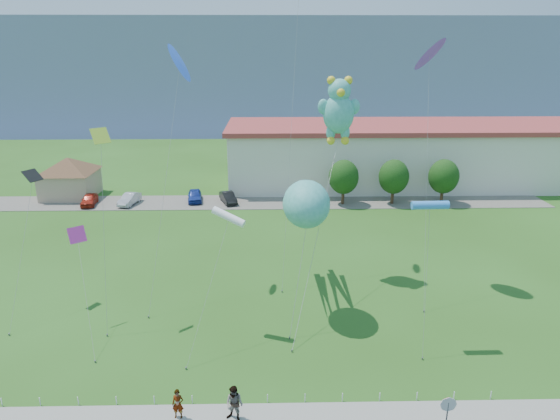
{
  "coord_description": "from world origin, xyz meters",
  "views": [
    {
      "loc": [
        1.19,
        -23.42,
        17.98
      ],
      "look_at": [
        1.87,
        8.0,
        7.76
      ],
      "focal_mm": 32.0,
      "sensor_mm": 36.0,
      "label": 1
    }
  ],
  "objects_px": {
    "pavilion": "(69,173)",
    "pedestrian_right": "(234,404)",
    "pedestrian_left": "(178,404)",
    "parked_car_black": "(228,197)",
    "parked_car_red": "(89,200)",
    "octopus_kite": "(305,208)",
    "warehouse": "(449,153)",
    "parked_car_silver": "(129,199)",
    "teddy_bear_kite": "(339,109)",
    "stop_sign": "(448,408)",
    "parked_car_blue": "(195,196)"
  },
  "relations": [
    {
      "from": "pedestrian_left",
      "to": "parked_car_silver",
      "type": "height_order",
      "value": "pedestrian_left"
    },
    {
      "from": "pedestrian_left",
      "to": "parked_car_black",
      "type": "bearing_deg",
      "value": 93.62
    },
    {
      "from": "pavilion",
      "to": "parked_car_red",
      "type": "height_order",
      "value": "pavilion"
    },
    {
      "from": "pedestrian_left",
      "to": "parked_car_black",
      "type": "relative_size",
      "value": 0.41
    },
    {
      "from": "teddy_bear_kite",
      "to": "pavilion",
      "type": "bearing_deg",
      "value": 143.39
    },
    {
      "from": "pavilion",
      "to": "pedestrian_left",
      "type": "xyz_separation_m",
      "value": [
        20.49,
        -40.45,
        -2.12
      ]
    },
    {
      "from": "parked_car_red",
      "to": "parked_car_silver",
      "type": "distance_m",
      "value": 4.75
    },
    {
      "from": "stop_sign",
      "to": "parked_car_red",
      "type": "distance_m",
      "value": 48.71
    },
    {
      "from": "pedestrian_right",
      "to": "parked_car_red",
      "type": "relative_size",
      "value": 0.5
    },
    {
      "from": "stop_sign",
      "to": "parked_car_black",
      "type": "relative_size",
      "value": 0.64
    },
    {
      "from": "parked_car_red",
      "to": "parked_car_blue",
      "type": "xyz_separation_m",
      "value": [
        12.42,
        1.31,
        0.03
      ]
    },
    {
      "from": "parked_car_red",
      "to": "octopus_kite",
      "type": "height_order",
      "value": "octopus_kite"
    },
    {
      "from": "stop_sign",
      "to": "parked_car_silver",
      "type": "xyz_separation_m",
      "value": [
        -25.2,
        38.55,
        -1.15
      ]
    },
    {
      "from": "parked_car_red",
      "to": "teddy_bear_kite",
      "type": "height_order",
      "value": "teddy_bear_kite"
    },
    {
      "from": "pedestrian_left",
      "to": "stop_sign",
      "type": "bearing_deg",
      "value": -4.61
    },
    {
      "from": "parked_car_red",
      "to": "parked_car_black",
      "type": "relative_size",
      "value": 1.0
    },
    {
      "from": "stop_sign",
      "to": "teddy_bear_kite",
      "type": "height_order",
      "value": "teddy_bear_kite"
    },
    {
      "from": "pedestrian_right",
      "to": "parked_car_black",
      "type": "distance_m",
      "value": 37.64
    },
    {
      "from": "pavilion",
      "to": "pedestrian_right",
      "type": "distance_m",
      "value": 46.98
    },
    {
      "from": "stop_sign",
      "to": "pedestrian_right",
      "type": "relative_size",
      "value": 1.28
    },
    {
      "from": "stop_sign",
      "to": "teddy_bear_kite",
      "type": "xyz_separation_m",
      "value": [
        -2.95,
        19.51,
        11.67
      ]
    },
    {
      "from": "pavilion",
      "to": "octopus_kite",
      "type": "xyz_separation_m",
      "value": [
        27.63,
        -28.72,
        4.45
      ]
    },
    {
      "from": "parked_car_silver",
      "to": "parked_car_black",
      "type": "height_order",
      "value": "parked_car_silver"
    },
    {
      "from": "pavilion",
      "to": "pedestrian_right",
      "type": "relative_size",
      "value": 4.71
    },
    {
      "from": "pavilion",
      "to": "pedestrian_right",
      "type": "xyz_separation_m",
      "value": [
        23.36,
        -40.71,
        -1.95
      ]
    },
    {
      "from": "pedestrian_left",
      "to": "parked_car_blue",
      "type": "relative_size",
      "value": 0.39
    },
    {
      "from": "pedestrian_right",
      "to": "parked_car_black",
      "type": "xyz_separation_m",
      "value": [
        -3.23,
        37.5,
        -0.37
      ]
    },
    {
      "from": "warehouse",
      "to": "parked_car_black",
      "type": "bearing_deg",
      "value": -162.86
    },
    {
      "from": "stop_sign",
      "to": "pedestrian_right",
      "type": "height_order",
      "value": "stop_sign"
    },
    {
      "from": "pedestrian_right",
      "to": "parked_car_silver",
      "type": "height_order",
      "value": "pedestrian_right"
    },
    {
      "from": "pedestrian_left",
      "to": "pedestrian_right",
      "type": "relative_size",
      "value": 0.83
    },
    {
      "from": "pavilion",
      "to": "pedestrian_left",
      "type": "bearing_deg",
      "value": -63.14
    },
    {
      "from": "pedestrian_left",
      "to": "parked_car_blue",
      "type": "xyz_separation_m",
      "value": [
        -4.51,
        37.96,
        -0.15
      ]
    },
    {
      "from": "warehouse",
      "to": "teddy_bear_kite",
      "type": "distance_m",
      "value": 35.93
    },
    {
      "from": "warehouse",
      "to": "octopus_kite",
      "type": "height_order",
      "value": "octopus_kite"
    },
    {
      "from": "stop_sign",
      "to": "teddy_bear_kite",
      "type": "relative_size",
      "value": 0.16
    },
    {
      "from": "warehouse",
      "to": "octopus_kite",
      "type": "xyz_separation_m",
      "value": [
        -22.37,
        -34.72,
        3.34
      ]
    },
    {
      "from": "octopus_kite",
      "to": "parked_car_silver",
      "type": "bearing_deg",
      "value": 127.63
    },
    {
      "from": "parked_car_silver",
      "to": "parked_car_blue",
      "type": "bearing_deg",
      "value": 19.92
    },
    {
      "from": "parked_car_silver",
      "to": "teddy_bear_kite",
      "type": "height_order",
      "value": "teddy_bear_kite"
    },
    {
      "from": "parked_car_blue",
      "to": "octopus_kite",
      "type": "height_order",
      "value": "octopus_kite"
    },
    {
      "from": "parked_car_red",
      "to": "octopus_kite",
      "type": "relative_size",
      "value": 0.39
    },
    {
      "from": "pavilion",
      "to": "teddy_bear_kite",
      "type": "xyz_separation_m",
      "value": [
        30.55,
        -22.7,
        10.52
      ]
    },
    {
      "from": "octopus_kite",
      "to": "parked_car_black",
      "type": "bearing_deg",
      "value": 106.38
    },
    {
      "from": "stop_sign",
      "to": "parked_car_black",
      "type": "height_order",
      "value": "stop_sign"
    },
    {
      "from": "parked_car_red",
      "to": "parked_car_black",
      "type": "xyz_separation_m",
      "value": [
        16.57,
        0.59,
        -0.02
      ]
    },
    {
      "from": "pedestrian_right",
      "to": "stop_sign",
      "type": "bearing_deg",
      "value": 16.09
    },
    {
      "from": "warehouse",
      "to": "pedestrian_left",
      "type": "bearing_deg",
      "value": -122.43
    },
    {
      "from": "pavilion",
      "to": "parked_car_blue",
      "type": "xyz_separation_m",
      "value": [
        15.98,
        -2.49,
        -2.27
      ]
    },
    {
      "from": "pedestrian_left",
      "to": "parked_car_black",
      "type": "distance_m",
      "value": 37.24
    }
  ]
}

